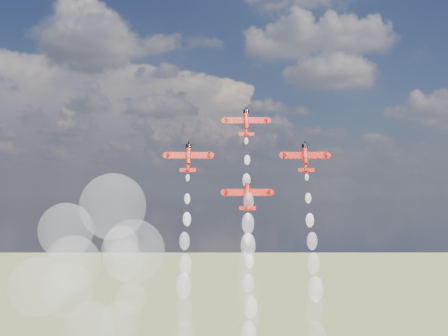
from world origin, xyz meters
TOP-DOWN VIEW (x-y plane):
  - plane_lead at (-8.85, 5.10)m, footprint 11.69×5.71m
  - plane_left at (-24.29, 0.54)m, footprint 11.69×5.71m
  - plane_right at (6.60, 0.54)m, footprint 11.69×5.71m
  - plane_slot at (-8.85, -4.02)m, footprint 11.69×5.71m
  - smoke_trail_lead at (-9.06, -13.07)m, footprint 5.41×23.04m
  - smoke_trail_left at (-24.26, -17.42)m, footprint 5.78×22.44m
  - smoke_trail_right at (6.47, -17.83)m, footprint 5.14×23.08m
  - drifted_smoke_cloud at (-55.08, 24.41)m, footprint 50.81×39.43m

SIDE VIEW (x-z plane):
  - smoke_trail_right at x=6.47m, z-range 47.30..93.32m
  - smoke_trail_left at x=-24.26m, z-range 47.56..93.28m
  - drifted_smoke_cloud at x=-55.08m, z-range 54.60..106.33m
  - smoke_trail_lead at x=-9.06m, z-range 58.07..103.07m
  - plane_slot at x=-8.85m, z-range 95.82..103.64m
  - plane_left at x=-24.29m, z-range 105.62..113.44m
  - plane_right at x=6.60m, z-range 105.62..113.44m
  - plane_lead at x=-8.85m, z-range 115.42..123.24m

